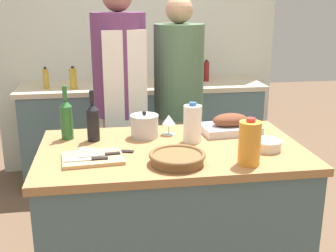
{
  "coord_description": "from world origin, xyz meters",
  "views": [
    {
      "loc": [
        -0.34,
        -2.06,
        1.6
      ],
      "look_at": [
        0.0,
        0.12,
        0.94
      ],
      "focal_mm": 45.0,
      "sensor_mm": 36.0,
      "label": 1
    }
  ],
  "objects": [
    {
      "name": "knife_chef",
      "position": [
        -0.33,
        -0.01,
        0.86
      ],
      "size": [
        0.29,
        0.12,
        0.01
      ],
      "color": "#B7B7BC",
      "rests_on": "kitchen_island"
    },
    {
      "name": "wine_glass_left",
      "position": [
        0.02,
        0.22,
        0.95
      ],
      "size": [
        0.07,
        0.07,
        0.12
      ],
      "color": "silver",
      "rests_on": "kitchen_island"
    },
    {
      "name": "cutting_board",
      "position": [
        -0.41,
        -0.12,
        0.87
      ],
      "size": [
        0.31,
        0.24,
        0.02
      ],
      "color": "tan",
      "rests_on": "kitchen_island"
    },
    {
      "name": "wine_bottle_dark",
      "position": [
        -0.55,
        0.23,
        0.98
      ],
      "size": [
        0.07,
        0.07,
        0.3
      ],
      "color": "#28662D",
      "rests_on": "kitchen_island"
    },
    {
      "name": "milk_jug",
      "position": [
        0.13,
        0.07,
        0.96
      ],
      "size": [
        0.1,
        0.1,
        0.22
      ],
      "color": "white",
      "rests_on": "kitchen_island"
    },
    {
      "name": "juice_jug",
      "position": [
        0.32,
        -0.29,
        0.97
      ],
      "size": [
        0.1,
        0.1,
        0.23
      ],
      "color": "orange",
      "rests_on": "kitchen_island"
    },
    {
      "name": "roasting_pan",
      "position": [
        0.38,
        0.2,
        0.91
      ],
      "size": [
        0.34,
        0.24,
        0.11
      ],
      "color": "#BCBCC1",
      "rests_on": "kitchen_island"
    },
    {
      "name": "stand_mixer",
      "position": [
        0.41,
        1.66,
        1.04
      ],
      "size": [
        0.18,
        0.14,
        0.36
      ],
      "color": "#B22323",
      "rests_on": "back_counter"
    },
    {
      "name": "wine_bottle_green",
      "position": [
        -0.41,
        0.17,
        0.97
      ],
      "size": [
        0.07,
        0.07,
        0.28
      ],
      "color": "black",
      "rests_on": "kitchen_island"
    },
    {
      "name": "back_wall",
      "position": [
        0.0,
        1.99,
        1.27
      ],
      "size": [
        2.65,
        0.1,
        2.55
      ],
      "color": "silver",
      "rests_on": "ground_plane"
    },
    {
      "name": "condiment_bottle_extra",
      "position": [
        0.6,
        1.68,
        0.98
      ],
      "size": [
        0.05,
        0.05,
        0.2
      ],
      "color": "maroon",
      "rests_on": "back_counter"
    },
    {
      "name": "kitchen_island",
      "position": [
        0.0,
        0.0,
        0.43
      ],
      "size": [
        1.38,
        0.82,
        0.86
      ],
      "color": "#4C666B",
      "rests_on": "ground_plane"
    },
    {
      "name": "person_cook_aproned",
      "position": [
        -0.23,
        0.84,
        0.96
      ],
      "size": [
        0.37,
        0.39,
        1.73
      ],
      "rotation": [
        0.0,
        0.0,
        0.17
      ],
      "color": "beige",
      "rests_on": "ground_plane"
    },
    {
      "name": "stock_pot",
      "position": [
        -0.12,
        0.19,
        0.93
      ],
      "size": [
        0.16,
        0.16,
        0.15
      ],
      "color": "#B7B7BC",
      "rests_on": "kitchen_island"
    },
    {
      "name": "back_counter",
      "position": [
        0.0,
        1.64,
        0.45
      ],
      "size": [
        2.15,
        0.6,
        0.89
      ],
      "color": "#4C666B",
      "rests_on": "ground_plane"
    },
    {
      "name": "condiment_bottle_tall",
      "position": [
        -0.59,
        1.5,
        0.98
      ],
      "size": [
        0.06,
        0.06,
        0.19
      ],
      "color": "#B28E2D",
      "rests_on": "back_counter"
    },
    {
      "name": "wicker_basket",
      "position": [
        -0.01,
        -0.24,
        0.89
      ],
      "size": [
        0.27,
        0.27,
        0.06
      ],
      "color": "brown",
      "rests_on": "kitchen_island"
    },
    {
      "name": "person_cook_guest",
      "position": [
        0.2,
        0.9,
        0.9
      ],
      "size": [
        0.36,
        0.36,
        1.64
      ],
      "rotation": [
        0.0,
        0.0,
        0.15
      ],
      "color": "beige",
      "rests_on": "ground_plane"
    },
    {
      "name": "condiment_bottle_short",
      "position": [
        -0.82,
        1.54,
        0.97
      ],
      "size": [
        0.05,
        0.05,
        0.19
      ],
      "color": "#B28E2D",
      "rests_on": "back_counter"
    },
    {
      "name": "mixing_bowl",
      "position": [
        0.48,
        -0.12,
        0.89
      ],
      "size": [
        0.15,
        0.15,
        0.06
      ],
      "color": "beige",
      "rests_on": "kitchen_island"
    },
    {
      "name": "knife_paring",
      "position": [
        -0.37,
        -0.11,
        0.88
      ],
      "size": [
        0.2,
        0.05,
        0.01
      ],
      "color": "#B7B7BC",
      "rests_on": "cutting_board"
    },
    {
      "name": "knife_bread",
      "position": [
        -0.43,
        -0.17,
        0.88
      ],
      "size": [
        0.21,
        0.03,
        0.01
      ],
      "color": "#B7B7BC",
      "rests_on": "cutting_board"
    }
  ]
}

